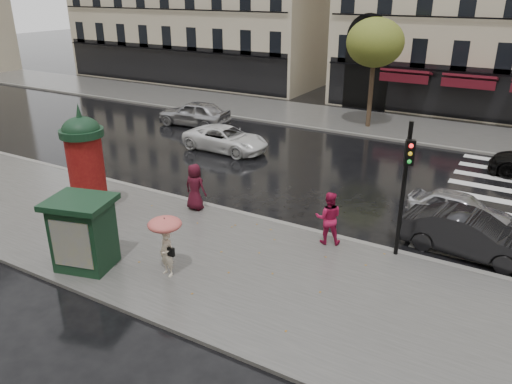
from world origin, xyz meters
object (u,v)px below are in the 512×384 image
Objects in this scene: woman_umbrella at (166,237)px; newsstand at (83,232)px; morris_column at (86,163)px; car_darkgrey at (470,235)px; woman_red at (328,218)px; man_burgundy at (195,187)px; car_far_silver at (194,113)px; traffic_light at (405,178)px; car_silver at (459,209)px; car_white at (226,139)px.

newsstand is at bearing -161.14° from woman_umbrella.
morris_column reaches higher than car_darkgrey.
woman_red and man_burgundy have the same top height.
morris_column reaches higher than car_far_silver.
traffic_light is 1.96× the size of newsstand.
car_silver is (12.50, 6.31, -1.54)m from morris_column.
morris_column is at bearing 14.03° from car_far_silver.
woman_umbrella reaches higher than car_silver.
newsstand reaches higher than woman_red.
car_white is at bearing 82.34° from car_silver.
car_silver is at bearing -156.38° from man_burgundy.
woman_umbrella is 0.52× the size of car_silver.
morris_column reaches higher than woman_red.
newsstand reaches higher than woman_umbrella.
car_far_silver reaches higher than car_darkgrey.
car_silver is at bearing 63.32° from car_far_silver.
newsstand is 17.54m from car_far_silver.
car_far_silver is (-4.61, 12.89, -1.38)m from morris_column.
woman_umbrella is 0.44× the size of traffic_light.
morris_column is 9.66m from car_white.
woman_red is 11.48m from car_white.
woman_red is 0.43× the size of morris_column.
man_burgundy reaches higher than car_silver.
car_darkgrey is at bearing -169.57° from man_burgundy.
traffic_light is 1.20× the size of car_silver.
car_far_silver is (-10.10, 14.95, -0.61)m from woman_umbrella.
newsstand is at bearing -44.72° from morris_column.
man_burgundy is at bearing 34.99° from morris_column.
woman_umbrella reaches higher than car_far_silver.
car_white is (-13.20, 5.42, -0.06)m from car_darkgrey.
morris_column is (-3.30, -2.31, 1.13)m from man_burgundy.
car_darkgrey is 19.84m from car_far_silver.
car_silver is (1.30, 3.68, -2.20)m from traffic_light.
newsstand is at bearing 19.22° from woman_red.
newsstand is (-2.54, -0.87, -0.11)m from woman_umbrella.
morris_column is 14.09m from car_silver.
woman_umbrella reaches higher than car_white.
woman_umbrella is at bearing -20.58° from morris_column.
newsstand is 13.30m from car_silver.
woman_umbrella is at bearing 146.88° from car_silver.
woman_umbrella is at bearing 29.91° from woman_red.
traffic_light is 3.25m from car_darkgrey.
car_silver is at bearing 22.41° from car_darkgrey.
car_far_silver is at bearing 55.57° from car_white.
morris_column is 0.99× the size of car_darkgrey.
car_far_silver reaches higher than car_silver.
man_burgundy is at bearing 86.20° from newsstand.
car_white is at bearing 148.40° from traffic_light.
car_silver is at bearing 50.09° from woman_umbrella.
morris_column is (-8.90, -2.31, 1.13)m from woman_red.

